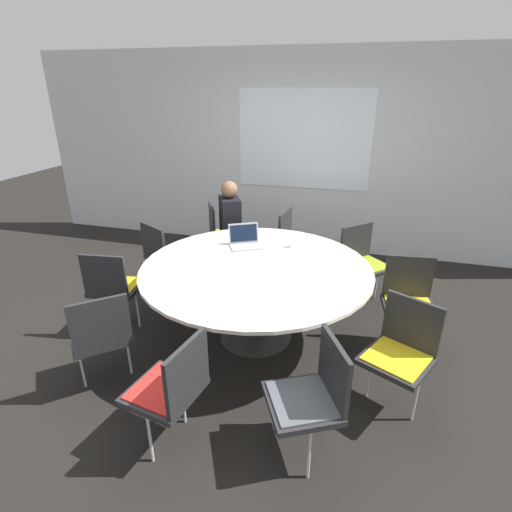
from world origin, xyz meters
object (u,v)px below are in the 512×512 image
Objects in this scene: chair_1 at (164,252)px; chair_9 at (295,240)px; chair_3 at (101,332)px; chair_0 at (222,231)px; chair_2 at (113,284)px; coffee_cup at (293,243)px; chair_8 at (363,258)px; chair_6 at (402,348)px; laptop at (245,241)px; chair_4 at (172,385)px; chair_7 at (409,298)px; chair_5 at (313,392)px; person_0 at (231,222)px.

chair_9 is (1.34, 0.78, 0.00)m from chair_1.
chair_3 and chair_9 have the same top height.
chair_0 is at bearing 93.79° from chair_1.
chair_2 reaches higher than coffee_cup.
coffee_cup is (-0.69, -0.47, 0.28)m from chair_8.
chair_8 is (1.77, -0.43, 0.00)m from chair_0.
chair_6 is at bearing 18.03° from chair_0.
chair_9 is 1.02m from laptop.
chair_7 is at bearing -33.77° from chair_4.
chair_5 is 1.00× the size of chair_7.
chair_5 is 2.19m from chair_8.
coffee_cup is at bearing -22.17° from chair_7.
coffee_cup is (1.57, 0.78, 0.28)m from chair_2.
chair_1 is at bearing 178.15° from coffee_cup.
chair_4 and chair_8 have the same top height.
chair_8 is at bearing 52.52° from person_0.
laptop is (0.42, -0.81, 0.10)m from person_0.
chair_5 is at bearing 0.70° from person_0.
chair_5 is at bearing 39.35° from chair_8.
chair_6 is at bearing 56.97° from chair_8.
laptop is at bearing -7.03° from chair_6.
person_0 is at bearing -53.68° from chair_8.
chair_3 is at bearing 37.71° from chair_6.
chair_3 is at bearing 1.83° from chair_8.
chair_0 and chair_2 have the same top height.
chair_8 is (2.16, 0.42, 0.00)m from chair_1.
chair_0 is 3.03m from chair_5.
laptop is 0.48m from coffee_cup.
chair_1 is at bearing 75.01° from chair_2.
chair_3 and chair_6 have the same top height.
chair_5 is (1.65, -0.20, 0.00)m from chair_3.
person_0 is at bearing -16.51° from chair_6.
chair_9 reaches higher than coffee_cup.
chair_0 is 1.82m from chair_8.
chair_3 and chair_8 have the same top height.
person_0 is at bearing 89.07° from laptop.
chair_1 is at bearing 57.50° from chair_3.
chair_6 is at bearing -69.54° from chair_5.
chair_5 is at bearing 75.23° from chair_6.
chair_7 is at bearing -15.07° from chair_3.
chair_1 is 1.00× the size of chair_2.
chair_6 is 2.25× the size of laptop.
chair_5 is (1.54, -2.61, 0.00)m from chair_0.
chair_9 is (-0.81, 0.35, 0.00)m from chair_8.
chair_5 and chair_8 have the same top height.
person_0 reaches higher than chair_4.
laptop is at bearing 3.36° from chair_0.
chair_4 is 2.66m from person_0.
chair_3 is at bearing -35.91° from person_0.
chair_1 and chair_7 have the same top height.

